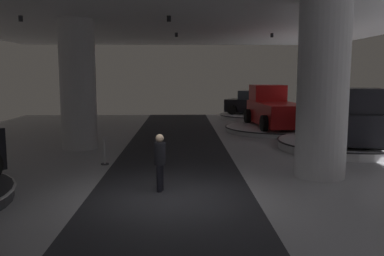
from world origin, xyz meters
name	(u,v)px	position (x,y,z in m)	size (l,w,h in m)	color
ground	(171,199)	(0.00, 0.00, -0.02)	(24.00, 44.00, 0.06)	#B2B2B7
column_left	(78,85)	(-4.15, 7.30, 2.75)	(1.51, 1.51, 5.50)	silver
column_right	(323,89)	(4.62, 2.16, 2.75)	(1.56, 1.56, 5.50)	silver
display_platform_far_right	(275,128)	(5.60, 12.42, 0.15)	(5.68, 5.68, 0.27)	silver
pickup_truck_far_right	(274,109)	(5.58, 12.74, 1.20)	(2.95, 5.43, 2.30)	red
display_platform_mid_right	(344,144)	(7.30, 6.84, 0.20)	(5.68, 5.68, 0.37)	silver
pickup_truck_mid_right	(347,120)	(7.23, 6.52, 1.31)	(3.49, 5.61, 2.30)	black
display_platform_deep_right	(255,116)	(5.66, 18.97, 0.18)	(5.19, 5.19, 0.33)	silver
display_car_deep_right	(255,104)	(5.63, 18.98, 1.09)	(4.55, 3.61, 1.71)	black
visitor_walking_near	(160,159)	(-0.31, 0.64, 0.91)	(0.32, 0.32, 1.59)	black
stanchion_a	(105,154)	(-2.47, 4.02, 0.37)	(0.28, 0.28, 1.01)	#333338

